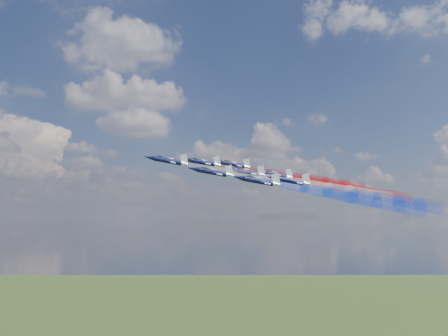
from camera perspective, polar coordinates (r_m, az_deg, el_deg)
name	(u,v)px	position (r m, az deg, el deg)	size (l,w,h in m)	color
jet_lead	(168,161)	(143.48, -6.46, 0.83)	(10.56, 13.20, 3.52)	black
trail_lead	(257,177)	(147.74, 3.77, -1.01)	(4.40, 41.82, 4.40)	white
jet_inner_left	(212,172)	(135.06, -1.34, -0.48)	(10.56, 13.20, 3.52)	black
trail_inner_left	(304,189)	(141.82, 9.22, -2.35)	(4.40, 41.82, 4.40)	blue
jet_inner_right	(202,162)	(155.31, -2.49, 0.65)	(10.56, 13.20, 3.52)	black
trail_inner_right	(283,177)	(161.16, 6.81, -1.04)	(4.40, 41.82, 4.40)	red
jet_outer_left	(258,181)	(128.34, 3.98, -1.50)	(10.56, 13.20, 3.52)	black
trail_outer_left	(353,198)	(137.55, 14.67, -3.36)	(4.40, 41.82, 4.40)	blue
jet_center_third	(246,172)	(147.67, 2.54, -0.47)	(10.56, 13.20, 3.52)	black
trail_center_third	(329,187)	(155.89, 12.01, -2.17)	(4.40, 41.82, 4.40)	white
jet_outer_right	(233,164)	(166.59, 1.07, 0.41)	(10.56, 13.20, 3.52)	black
trail_outer_right	(308,178)	(173.87, 9.60, -1.16)	(4.40, 41.82, 4.40)	red
jet_rear_left	(290,181)	(139.82, 7.63, -1.47)	(10.56, 13.20, 3.52)	black
trail_rear_left	(377,197)	(150.34, 17.21, -3.15)	(4.40, 41.82, 4.40)	blue
jet_rear_right	(275,175)	(159.19, 5.90, -0.76)	(10.56, 13.20, 3.52)	black
trail_rear_right	(352,189)	(168.70, 14.52, -2.31)	(4.40, 41.82, 4.40)	red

